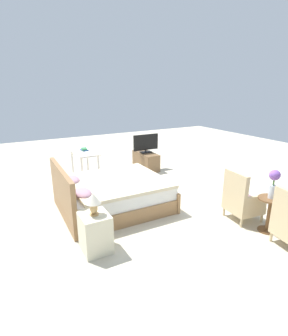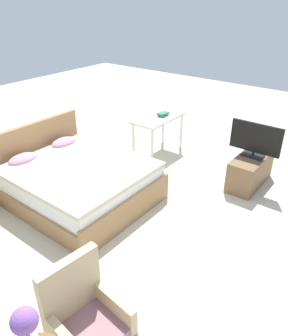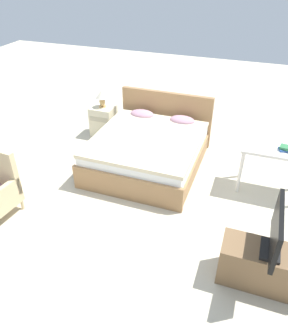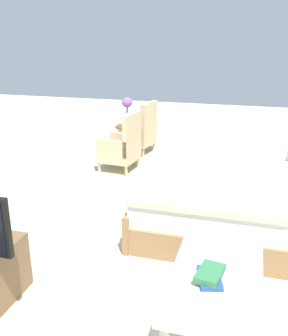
# 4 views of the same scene
# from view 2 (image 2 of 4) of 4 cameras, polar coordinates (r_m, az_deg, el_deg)

# --- Properties ---
(ground_plane) EXTENTS (16.00, 16.00, 0.00)m
(ground_plane) POSITION_cam_2_polar(r_m,az_deg,el_deg) (4.41, -2.99, -9.70)
(ground_plane) COLOR beige
(bed) EXTENTS (1.72, 2.02, 0.96)m
(bed) POSITION_cam_2_polar(r_m,az_deg,el_deg) (4.86, -11.85, -2.14)
(bed) COLOR #997047
(bed) RESTS_ON ground_plane
(armchair_by_window_right) EXTENTS (0.60, 0.60, 0.92)m
(armchair_by_window_right) POSITION_cam_2_polar(r_m,az_deg,el_deg) (2.94, -10.03, -24.89)
(armchair_by_window_right) COLOR #CCB284
(armchair_by_window_right) RESTS_ON ground_plane
(flower_vase) EXTENTS (0.17, 0.17, 0.48)m
(flower_vase) POSITION_cam_2_polar(r_m,az_deg,el_deg) (2.34, -19.68, -25.22)
(flower_vase) COLOR silver
(flower_vase) RESTS_ON side_table
(tv_stand) EXTENTS (0.96, 0.40, 0.49)m
(tv_stand) POSITION_cam_2_polar(r_m,az_deg,el_deg) (5.40, 18.00, -0.36)
(tv_stand) COLOR brown
(tv_stand) RESTS_ON ground_plane
(tv_flatscreen) EXTENTS (0.20, 0.77, 0.53)m
(tv_flatscreen) POSITION_cam_2_polar(r_m,az_deg,el_deg) (5.19, 18.85, 4.68)
(tv_flatscreen) COLOR black
(tv_flatscreen) RESTS_ON tv_stand
(vanity_desk) EXTENTS (1.04, 0.52, 0.73)m
(vanity_desk) POSITION_cam_2_polar(r_m,az_deg,el_deg) (6.00, 2.52, 7.93)
(vanity_desk) COLOR silver
(vanity_desk) RESTS_ON ground_plane
(book_stack) EXTENTS (0.25, 0.18, 0.06)m
(book_stack) POSITION_cam_2_polar(r_m,az_deg,el_deg) (6.01, 3.33, 9.33)
(book_stack) COLOR #284C8E
(book_stack) RESTS_ON vanity_desk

